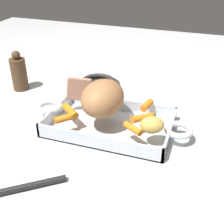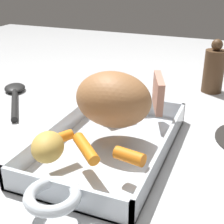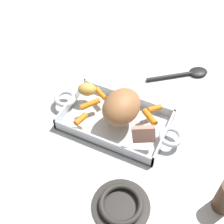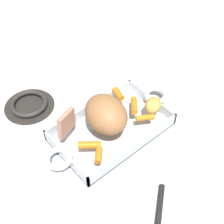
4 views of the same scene
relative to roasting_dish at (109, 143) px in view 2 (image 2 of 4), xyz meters
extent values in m
plane|color=silver|center=(0.00, 0.00, -0.01)|extent=(2.15, 2.15, 0.00)
cube|color=silver|center=(0.00, 0.00, -0.01)|extent=(0.34, 0.21, 0.01)
cube|color=silver|center=(0.00, 0.10, 0.01)|extent=(0.34, 0.01, 0.04)
cube|color=silver|center=(0.00, -0.10, 0.01)|extent=(0.34, 0.01, 0.04)
cube|color=silver|center=(0.17, 0.00, 0.01)|extent=(0.01, 0.21, 0.04)
cube|color=silver|center=(-0.17, 0.00, 0.01)|extent=(0.01, 0.21, 0.04)
torus|color=silver|center=(0.19, 0.00, 0.02)|extent=(0.08, 0.08, 0.02)
torus|color=silver|center=(-0.19, 0.00, 0.02)|extent=(0.08, 0.08, 0.02)
ellipsoid|color=#A56E43|center=(-0.02, 0.00, 0.08)|extent=(0.13, 0.15, 0.10)
cube|color=tan|center=(-0.12, 0.06, 0.06)|extent=(0.08, 0.04, 0.08)
cylinder|color=orange|center=(0.08, -0.06, 0.04)|extent=(0.06, 0.04, 0.02)
cylinder|color=orange|center=(0.09, 0.07, 0.04)|extent=(0.03, 0.05, 0.02)
cylinder|color=orange|center=(-0.11, -0.03, 0.04)|extent=(0.06, 0.06, 0.02)
cylinder|color=orange|center=(0.09, 0.00, 0.04)|extent=(0.06, 0.06, 0.03)
cylinder|color=orange|center=(-0.11, -0.07, 0.04)|extent=(0.04, 0.04, 0.02)
ellipsoid|color=gold|center=(0.13, -0.04, 0.05)|extent=(0.08, 0.07, 0.04)
cylinder|color=black|center=(-0.09, -0.28, -0.01)|extent=(0.15, 0.12, 0.01)
ellipsoid|color=black|center=(-0.19, -0.35, -0.01)|extent=(0.09, 0.09, 0.02)
cylinder|color=#4C331E|center=(-0.38, 0.14, 0.04)|extent=(0.05, 0.05, 0.11)
sphere|color=#4C331E|center=(-0.38, 0.14, 0.11)|extent=(0.03, 0.03, 0.03)
camera|label=1|loc=(0.23, -0.66, 0.45)|focal=47.63mm
camera|label=2|loc=(0.47, 0.20, 0.29)|focal=51.67mm
camera|label=3|loc=(-0.26, 0.59, 0.81)|focal=50.19mm
camera|label=4|loc=(-0.39, -0.45, 0.71)|focal=49.47mm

